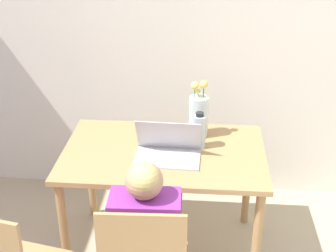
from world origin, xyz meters
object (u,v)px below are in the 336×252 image
at_px(person_seated, 147,228).
at_px(flower_vase, 198,114).
at_px(laptop, 168,149).
at_px(water_bottle, 199,131).

distance_m(person_seated, flower_vase, 0.86).
bearing_deg(person_seated, laptop, -98.74).
bearing_deg(flower_vase, laptop, -120.60).
xyz_separation_m(flower_vase, water_bottle, (0.01, -0.15, -0.04)).
relative_size(flower_vase, water_bottle, 1.59).
bearing_deg(laptop, flower_vase, 61.27).
bearing_deg(flower_vase, water_bottle, -86.79).
bearing_deg(laptop, water_bottle, 37.50).
height_order(person_seated, flower_vase, flower_vase).
height_order(laptop, water_bottle, water_bottle).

